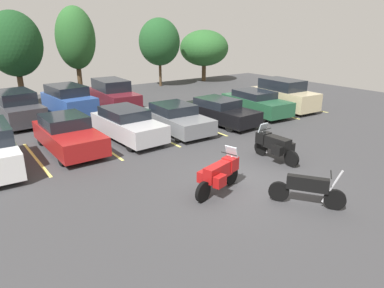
% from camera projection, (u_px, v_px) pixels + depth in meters
% --- Properties ---
extents(ground, '(44.00, 44.00, 0.10)m').
position_uv_depth(ground, '(243.00, 184.00, 12.17)').
color(ground, '#38383A').
extents(motorcycle_touring, '(2.23, 1.04, 1.43)m').
position_uv_depth(motorcycle_touring, '(220.00, 173.00, 11.32)').
color(motorcycle_touring, black).
rests_on(motorcycle_touring, ground).
extents(motorcycle_second, '(1.39, 1.95, 1.29)m').
position_uv_depth(motorcycle_second, '(308.00, 189.00, 10.49)').
color(motorcycle_second, black).
rests_on(motorcycle_second, ground).
extents(motorcycle_third, '(0.97, 2.25, 1.43)m').
position_uv_depth(motorcycle_third, '(274.00, 144.00, 14.07)').
color(motorcycle_third, black).
rests_on(motorcycle_third, ground).
extents(parking_stripes, '(25.85, 4.65, 0.01)m').
position_uv_depth(parking_stripes, '(130.00, 140.00, 16.77)').
color(parking_stripes, '#EAE066').
rests_on(parking_stripes, ground).
extents(car_red, '(1.99, 4.69, 1.52)m').
position_uv_depth(car_red, '(68.00, 134.00, 15.22)').
color(car_red, maroon).
rests_on(car_red, ground).
extents(car_silver, '(2.02, 4.69, 1.50)m').
position_uv_depth(car_silver, '(127.00, 124.00, 16.70)').
color(car_silver, '#B7B7BC').
rests_on(car_silver, ground).
extents(car_grey, '(2.07, 4.64, 1.42)m').
position_uv_depth(car_grey, '(176.00, 118.00, 18.03)').
color(car_grey, slate).
rests_on(car_grey, ground).
extents(car_black, '(2.13, 4.91, 1.39)m').
position_uv_depth(car_black, '(219.00, 111.00, 19.57)').
color(car_black, black).
rests_on(car_black, ground).
extents(car_green, '(2.25, 4.84, 1.46)m').
position_uv_depth(car_green, '(256.00, 103.00, 21.49)').
color(car_green, '#235638').
rests_on(car_green, ground).
extents(car_champagne, '(2.16, 4.60, 1.96)m').
position_uv_depth(car_champagne, '(284.00, 95.00, 22.78)').
color(car_champagne, '#C1B289').
rests_on(car_champagne, ground).
extents(car_far_charcoal, '(2.19, 4.60, 1.81)m').
position_uv_depth(car_far_charcoal, '(17.00, 108.00, 19.44)').
color(car_far_charcoal, '#38383D').
rests_on(car_far_charcoal, ground).
extents(car_far_blue, '(2.27, 4.41, 1.87)m').
position_uv_depth(car_far_blue, '(69.00, 101.00, 20.97)').
color(car_far_blue, '#2D519E').
rests_on(car_far_blue, ground).
extents(car_far_maroon, '(2.03, 4.81, 1.98)m').
position_uv_depth(car_far_maroon, '(113.00, 96.00, 22.48)').
color(car_far_maroon, maroon).
rests_on(car_far_maroon, ground).
extents(tree_right, '(4.76, 4.76, 4.97)m').
position_uv_depth(tree_right, '(204.00, 48.00, 34.00)').
color(tree_right, '#4C3823').
rests_on(tree_right, ground).
extents(tree_far_right, '(3.48, 3.48, 6.26)m').
position_uv_depth(tree_far_right, '(14.00, 44.00, 22.30)').
color(tree_far_right, '#4C3823').
rests_on(tree_far_right, ground).
extents(tree_center_left, '(2.84, 2.84, 6.68)m').
position_uv_depth(tree_center_left, '(76.00, 38.00, 25.27)').
color(tree_center_left, '#4C3823').
rests_on(tree_center_left, ground).
extents(tree_left, '(3.67, 3.67, 6.01)m').
position_uv_depth(tree_left, '(159.00, 42.00, 30.87)').
color(tree_left, '#4C3823').
rests_on(tree_left, ground).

